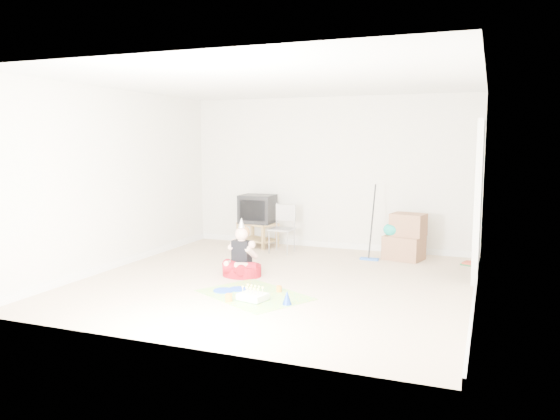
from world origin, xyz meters
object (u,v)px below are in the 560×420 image
(seated_woman, at_px, (242,263))
(birthday_cake, at_px, (253,297))
(crt_tv, at_px, (258,209))
(folding_chair, at_px, (282,229))
(tv_stand, at_px, (258,232))
(cardboard_boxes, at_px, (405,237))

(seated_woman, bearing_deg, birthday_cake, -58.92)
(crt_tv, bearing_deg, folding_chair, -32.87)
(tv_stand, height_order, folding_chair, folding_chair)
(cardboard_boxes, relative_size, seated_woman, 0.90)
(crt_tv, xyz_separation_m, seated_woman, (0.65, -2.05, -0.49))
(cardboard_boxes, height_order, birthday_cake, cardboard_boxes)
(tv_stand, distance_m, crt_tv, 0.41)
(tv_stand, bearing_deg, cardboard_boxes, -3.76)
(cardboard_boxes, bearing_deg, birthday_cake, -114.10)
(tv_stand, bearing_deg, crt_tv, -90.00)
(folding_chair, bearing_deg, cardboard_boxes, 5.93)
(tv_stand, bearing_deg, birthday_cake, -67.48)
(birthday_cake, bearing_deg, crt_tv, 112.52)
(crt_tv, height_order, folding_chair, crt_tv)
(tv_stand, distance_m, birthday_cake, 3.36)
(seated_woman, distance_m, birthday_cake, 1.23)
(cardboard_boxes, bearing_deg, seated_woman, -135.90)
(crt_tv, height_order, seated_woman, crt_tv)
(seated_woman, bearing_deg, folding_chair, 91.68)
(folding_chair, xyz_separation_m, seated_woman, (0.05, -1.67, -0.22))
(tv_stand, height_order, cardboard_boxes, cardboard_boxes)
(crt_tv, distance_m, cardboard_boxes, 2.62)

